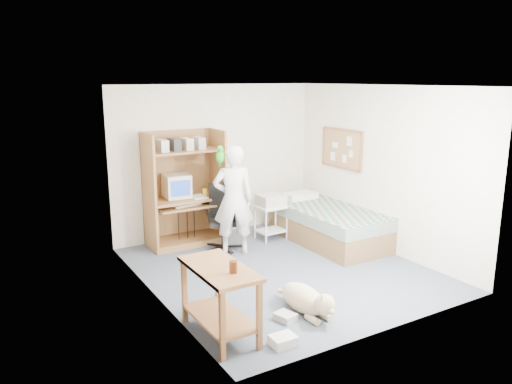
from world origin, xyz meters
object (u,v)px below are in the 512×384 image
Objects in this scene: bed at (328,225)px; office_chair at (223,226)px; printer_cart at (271,217)px; computer_hutch at (184,193)px; side_desk at (220,291)px; dog at (306,299)px; person at (233,200)px.

office_chair is (-1.59, 0.60, 0.07)m from bed.
bed is 3.55× the size of printer_cart.
computer_hutch is 3.08m from side_desk.
office_chair is at bearing 159.16° from bed.
person is at bearing 81.61° from dog.
person is 1.64× the size of dog.
computer_hutch is 0.93m from person.
office_chair is 0.60× the size of person.
computer_hutch reaches higher than office_chair.
person is 2.91× the size of printer_cart.
office_chair is 2.48m from dog.
side_desk is at bearing -147.50° from bed.
bed is 1.22× the size of person.
person is at bearing -62.66° from office_chair.
side_desk is 0.60× the size of person.
person is (0.03, -0.30, 0.47)m from office_chair.
computer_hutch is at bearing -39.90° from person.
dog is (0.21, -2.98, -0.66)m from computer_hutch.
dog is at bearing 105.46° from person.
office_chair reaches higher than side_desk.
office_chair is at bearing -62.66° from person.
computer_hutch is at bearing 73.86° from side_desk.
computer_hutch reaches higher than dog.
dog is 1.77× the size of printer_cart.
bed is at bearing -29.29° from computer_hutch.
computer_hutch is 1.46m from printer_cart.
bed is at bearing 32.50° from side_desk.
printer_cart is at bearing 64.01° from dog.
bed is 0.93m from printer_cart.
bed is 2.58m from dog.
printer_cart is (1.29, -0.53, -0.44)m from computer_hutch.
computer_hutch is at bearing 150.25° from office_chair.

